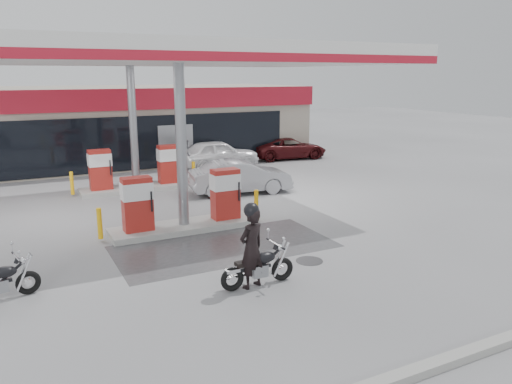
% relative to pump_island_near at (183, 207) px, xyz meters
% --- Properties ---
extents(ground, '(90.00, 90.00, 0.00)m').
position_rel_pump_island_near_xyz_m(ground, '(0.00, -2.00, -0.71)').
color(ground, gray).
rests_on(ground, ground).
extents(wet_patch, '(6.00, 3.00, 0.00)m').
position_rel_pump_island_near_xyz_m(wet_patch, '(0.50, -2.00, -0.71)').
color(wet_patch, '#4C4C4F').
rests_on(wet_patch, ground).
extents(drain_cover, '(0.70, 0.70, 0.01)m').
position_rel_pump_island_near_xyz_m(drain_cover, '(2.00, -4.00, -0.71)').
color(drain_cover, '#38383A').
rests_on(drain_cover, ground).
extents(store_building, '(22.00, 8.22, 4.00)m').
position_rel_pump_island_near_xyz_m(store_building, '(0.01, 13.94, 1.30)').
color(store_building, '#AAA08F').
rests_on(store_building, ground).
extents(canopy, '(16.00, 10.02, 5.51)m').
position_rel_pump_island_near_xyz_m(canopy, '(0.00, 3.00, 4.56)').
color(canopy, silver).
rests_on(canopy, ground).
extents(pump_island_near, '(5.14, 1.30, 1.78)m').
position_rel_pump_island_near_xyz_m(pump_island_near, '(0.00, 0.00, 0.00)').
color(pump_island_near, '#9E9E99').
rests_on(pump_island_near, ground).
extents(pump_island_far, '(5.14, 1.30, 1.78)m').
position_rel_pump_island_near_xyz_m(pump_island_far, '(0.00, 6.00, 0.00)').
color(pump_island_far, '#9E9E99').
rests_on(pump_island_far, ground).
extents(main_motorcycle, '(1.83, 0.70, 0.94)m').
position_rel_pump_island_near_xyz_m(main_motorcycle, '(0.16, -4.74, -0.29)').
color(main_motorcycle, black).
rests_on(main_motorcycle, ground).
extents(biker_main, '(0.78, 0.63, 1.84)m').
position_rel_pump_island_near_xyz_m(biker_main, '(-0.03, -4.75, 0.21)').
color(biker_main, black).
rests_on(biker_main, ground).
extents(sedan_white, '(4.20, 1.75, 1.42)m').
position_rel_pump_island_near_xyz_m(sedan_white, '(5.00, 9.20, 0.00)').
color(sedan_white, white).
rests_on(sedan_white, ground).
extents(attendant, '(0.74, 0.88, 1.61)m').
position_rel_pump_island_near_xyz_m(attendant, '(3.12, 8.80, 0.10)').
color(attendant, '#4E4E52').
rests_on(attendant, ground).
extents(hatchback_silver, '(4.22, 2.04, 1.33)m').
position_rel_pump_island_near_xyz_m(hatchback_silver, '(3.62, 3.60, -0.04)').
color(hatchback_silver, '#919298').
rests_on(hatchback_silver, ground).
extents(parked_car_right, '(4.47, 2.47, 1.19)m').
position_rel_pump_island_near_xyz_m(parked_car_right, '(9.66, 10.00, -0.12)').
color(parked_car_right, '#470F12').
rests_on(parked_car_right, ground).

